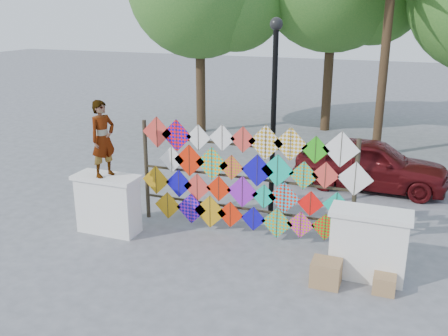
{
  "coord_description": "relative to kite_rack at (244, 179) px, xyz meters",
  "views": [
    {
      "loc": [
        3.15,
        -8.59,
        4.64
      ],
      "look_at": [
        -0.35,
        0.6,
        1.48
      ],
      "focal_mm": 40.0,
      "sensor_mm": 36.0,
      "label": 1
    }
  ],
  "objects": [
    {
      "name": "lamppost",
      "position": [
        0.25,
        1.27,
        1.45
      ],
      "size": [
        0.28,
        0.28,
        4.46
      ],
      "color": "black",
      "rests_on": "ground"
    },
    {
      "name": "vendor_woman",
      "position": [
        -2.76,
        -0.93,
        0.84
      ],
      "size": [
        0.54,
        0.67,
        1.6
      ],
      "primitive_type": "imported",
      "rotation": [
        0.0,
        0.0,
        1.26
      ],
      "color": "#99999E",
      "rests_on": "parapet_left"
    },
    {
      "name": "parapet_right",
      "position": [
        2.65,
        -0.93,
        -0.59
      ],
      "size": [
        1.4,
        0.65,
        1.28
      ],
      "color": "white",
      "rests_on": "ground"
    },
    {
      "name": "parapet_left",
      "position": [
        -2.75,
        -0.93,
        -0.59
      ],
      "size": [
        1.4,
        0.65,
        1.28
      ],
      "color": "white",
      "rests_on": "ground"
    },
    {
      "name": "ground",
      "position": [
        -0.05,
        -0.73,
        -1.24
      ],
      "size": [
        80.0,
        80.0,
        0.0
      ],
      "primitive_type": "plane",
      "color": "gray",
      "rests_on": "ground"
    },
    {
      "name": "cardboard_box_far",
      "position": [
        2.99,
        -1.35,
        -1.08
      ],
      "size": [
        0.37,
        0.34,
        0.31
      ],
      "primitive_type": "cube",
      "color": "tan",
      "rests_on": "ground"
    },
    {
      "name": "kite_rack",
      "position": [
        0.0,
        0.0,
        0.0
      ],
      "size": [
        4.98,
        0.24,
        2.43
      ],
      "color": "#2F271A",
      "rests_on": "ground"
    },
    {
      "name": "sedan",
      "position": [
        2.24,
        3.95,
        -0.56
      ],
      "size": [
        4.01,
        1.67,
        1.36
      ],
      "primitive_type": "imported",
      "rotation": [
        0.0,
        0.0,
        1.55
      ],
      "color": "#4F0D10",
      "rests_on": "ground"
    },
    {
      "name": "cardboard_box_near",
      "position": [
        2.01,
        -1.45,
        -1.01
      ],
      "size": [
        0.51,
        0.45,
        0.45
      ],
      "primitive_type": "cube",
      "color": "tan",
      "rests_on": "ground"
    }
  ]
}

